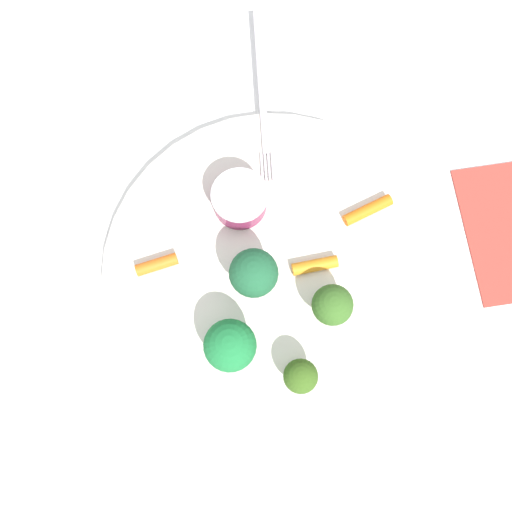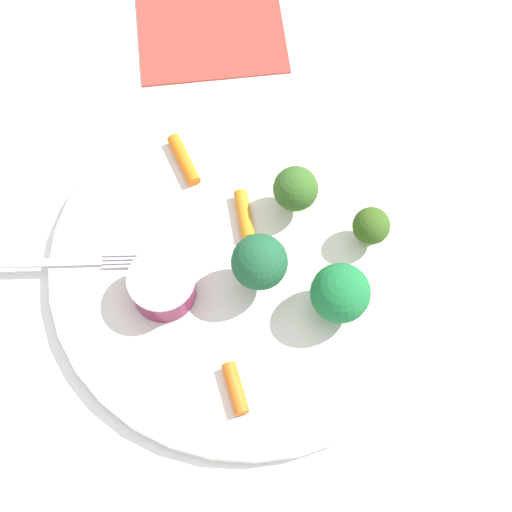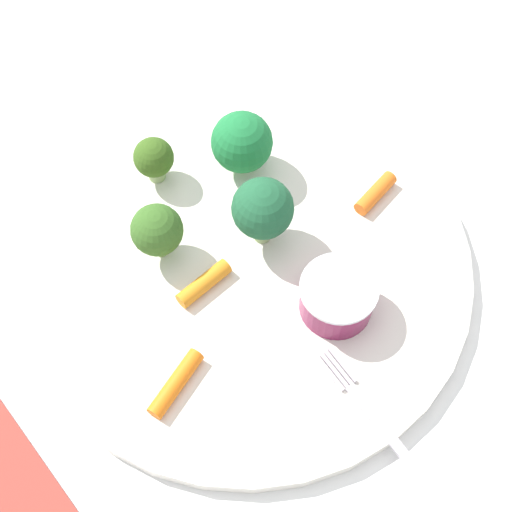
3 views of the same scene
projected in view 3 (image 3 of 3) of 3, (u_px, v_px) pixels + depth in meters
The scene contains 11 objects.
ground_plane at pixel (247, 266), 0.53m from camera, with size 2.40×2.40×0.00m, color white.
plate at pixel (247, 262), 0.52m from camera, with size 0.32×0.32×0.01m, color silver.
sauce_cup at pixel (340, 293), 0.49m from camera, with size 0.05×0.05×0.03m.
broccoli_floret_0 at pixel (157, 230), 0.49m from camera, with size 0.04×0.04×0.05m.
broccoli_floret_1 at pixel (264, 210), 0.50m from camera, with size 0.04×0.04×0.06m.
broccoli_floret_2 at pixel (242, 143), 0.53m from camera, with size 0.05×0.05×0.05m.
broccoli_floret_3 at pixel (154, 158), 0.53m from camera, with size 0.03×0.03×0.04m.
carrot_stick_0 at pixel (176, 383), 0.47m from camera, with size 0.01×0.01×0.05m, color orange.
carrot_stick_1 at pixel (375, 193), 0.54m from camera, with size 0.01×0.01×0.04m, color orange.
carrot_stick_2 at pixel (204, 283), 0.50m from camera, with size 0.01×0.01×0.04m, color orange.
fork at pixel (412, 464), 0.45m from camera, with size 0.08×0.17×0.00m.
Camera 3 is at (0.21, 0.14, 0.46)m, focal length 51.55 mm.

